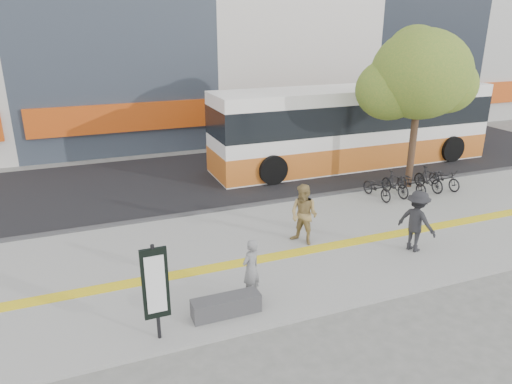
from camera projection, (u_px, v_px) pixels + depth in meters
name	position (u px, v px, depth m)	size (l,w,h in m)	color
ground	(303.00, 272.00, 12.87)	(120.00, 120.00, 0.00)	#60605C
sidewalk	(281.00, 248.00, 14.17)	(40.00, 7.00, 0.08)	gray
tactile_strip	(288.00, 254.00, 13.72)	(40.00, 0.45, 0.01)	yellow
street	(211.00, 177.00, 20.74)	(40.00, 8.00, 0.06)	black
curb	(241.00, 207.00, 17.23)	(40.00, 0.25, 0.14)	#323234
bench	(226.00, 306.00, 10.82)	(1.60, 0.45, 0.45)	#323234
signboard	(155.00, 285.00, 9.65)	(0.55, 0.10, 2.20)	black
street_tree	(418.00, 76.00, 18.04)	(4.40, 3.80, 6.31)	#3C281B
bus	(354.00, 129.00, 22.09)	(13.56, 3.21, 3.61)	white
bicycle_row	(412.00, 182.00, 18.54)	(3.92, 1.65, 0.94)	black
seated_woman	(251.00, 269.00, 11.34)	(0.56, 0.37, 1.54)	black
pedestrian_tan	(304.00, 215.00, 14.12)	(0.91, 0.71, 1.86)	#997F49
pedestrian_dark	(417.00, 221.00, 13.69)	(1.19, 0.69, 1.85)	black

